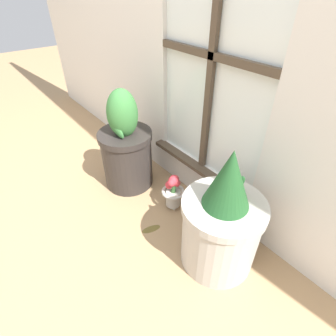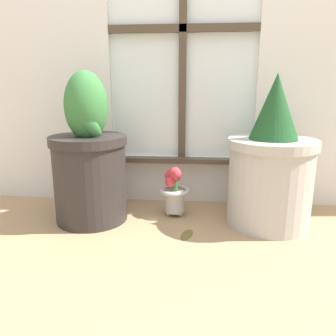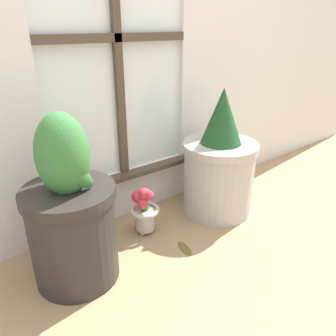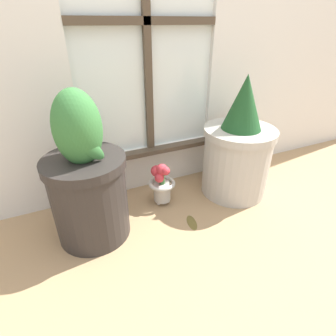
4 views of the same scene
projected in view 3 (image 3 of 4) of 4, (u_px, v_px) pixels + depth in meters
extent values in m
plane|color=tan|center=(190.00, 263.00, 1.37)|extent=(10.00, 10.00, 0.00)
cube|color=silver|center=(124.00, 191.00, 1.70)|extent=(0.72, 0.05, 0.24)
cube|color=white|center=(114.00, 37.00, 1.41)|extent=(0.72, 0.02, 1.25)
cube|color=#4C3D2D|center=(117.00, 38.00, 1.39)|extent=(0.04, 0.02, 1.25)
cube|color=#4C3D2D|center=(117.00, 38.00, 1.39)|extent=(0.72, 0.02, 0.04)
cube|color=#4C3D2D|center=(128.00, 175.00, 1.62)|extent=(0.78, 0.06, 0.02)
cylinder|color=#2D2826|center=(74.00, 234.00, 1.23)|extent=(0.32, 0.32, 0.39)
cylinder|color=#2D2826|center=(68.00, 193.00, 1.16)|extent=(0.34, 0.34, 0.04)
cylinder|color=#38281E|center=(68.00, 190.00, 1.15)|extent=(0.29, 0.29, 0.01)
ellipsoid|color=#387538|center=(63.00, 155.00, 1.10)|extent=(0.18, 0.18, 0.30)
ellipsoid|color=#387538|center=(78.00, 176.00, 1.09)|extent=(0.15, 0.07, 0.16)
cylinder|color=#B7B2A8|center=(218.00, 178.00, 1.69)|extent=(0.35, 0.35, 0.38)
cylinder|color=#B7B2A8|center=(220.00, 147.00, 1.62)|extent=(0.38, 0.38, 0.04)
cylinder|color=#38281E|center=(221.00, 144.00, 1.61)|extent=(0.33, 0.33, 0.01)
cone|color=#1E4C23|center=(222.00, 116.00, 1.56)|extent=(0.20, 0.20, 0.27)
ellipsoid|color=#1E4C23|center=(211.00, 127.00, 1.63)|extent=(0.10, 0.04, 0.13)
sphere|color=#BCB7AD|center=(142.00, 227.00, 1.60)|extent=(0.02, 0.02, 0.02)
sphere|color=#BCB7AD|center=(142.00, 234.00, 1.54)|extent=(0.02, 0.02, 0.02)
sphere|color=#BCB7AD|center=(152.00, 229.00, 1.58)|extent=(0.02, 0.02, 0.02)
cylinder|color=#BCB7AD|center=(145.00, 219.00, 1.55)|extent=(0.09, 0.09, 0.10)
torus|color=#BCB7AD|center=(145.00, 210.00, 1.53)|extent=(0.14, 0.14, 0.02)
cylinder|color=#386633|center=(145.00, 205.00, 1.52)|extent=(0.03, 0.03, 0.06)
sphere|color=#C6333D|center=(144.00, 195.00, 1.49)|extent=(0.06, 0.06, 0.06)
sphere|color=#C6333D|center=(143.00, 196.00, 1.52)|extent=(0.04, 0.04, 0.04)
sphere|color=#C6333D|center=(138.00, 197.00, 1.51)|extent=(0.06, 0.06, 0.06)
sphere|color=#C6333D|center=(143.00, 204.00, 1.49)|extent=(0.05, 0.05, 0.05)
sphere|color=#C6333D|center=(149.00, 195.00, 1.48)|extent=(0.04, 0.04, 0.04)
ellipsoid|color=brown|center=(185.00, 248.00, 1.46)|extent=(0.07, 0.12, 0.01)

